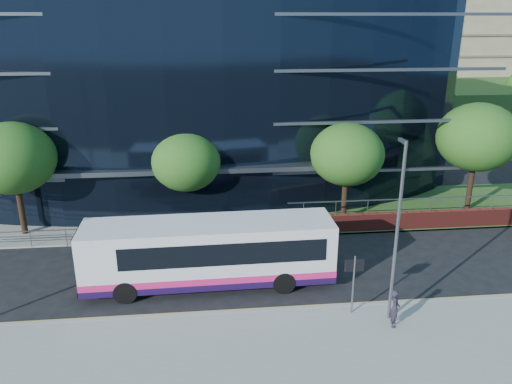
{
  "coord_description": "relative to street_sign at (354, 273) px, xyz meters",
  "views": [
    {
      "loc": [
        -1.71,
        -20.35,
        12.72
      ],
      "look_at": [
        1.18,
        8.0,
        2.61
      ],
      "focal_mm": 35.0,
      "sensor_mm": 36.0,
      "label": 1
    }
  ],
  "objects": [
    {
      "name": "apartment_block",
      "position": [
        27.5,
        58.8,
        8.96
      ],
      "size": [
        60.0,
        42.0,
        30.0
      ],
      "color": "#2D511E",
      "rests_on": "ground"
    },
    {
      "name": "glass_office",
      "position": [
        -8.5,
        22.44,
        5.85
      ],
      "size": [
        44.0,
        23.1,
        16.0
      ],
      "color": "black",
      "rests_on": "ground"
    },
    {
      "name": "tree_far_a",
      "position": [
        -17.5,
        10.59,
        2.71
      ],
      "size": [
        4.95,
        4.95,
        6.98
      ],
      "color": "black",
      "rests_on": "ground"
    },
    {
      "name": "tree_far_d",
      "position": [
        11.5,
        11.59,
        3.04
      ],
      "size": [
        5.28,
        5.28,
        7.44
      ],
      "color": "black",
      "rests_on": "ground"
    },
    {
      "name": "guard_railings",
      "position": [
        -12.5,
        8.59,
        -1.33
      ],
      "size": [
        24.0,
        0.05,
        1.1
      ],
      "color": "slate",
      "rests_on": "ground"
    },
    {
      "name": "streetlight_east",
      "position": [
        1.5,
        -0.59,
        2.29
      ],
      "size": [
        0.15,
        0.77,
        8.0
      ],
      "color": "slate",
      "rests_on": "pavement_near"
    },
    {
      "name": "tree_far_c",
      "position": [
        2.5,
        10.59,
        2.39
      ],
      "size": [
        4.62,
        4.62,
        6.51
      ],
      "color": "black",
      "rests_on": "ground"
    },
    {
      "name": "kerb",
      "position": [
        -4.5,
        0.59,
        -2.07
      ],
      "size": [
        80.0,
        0.25,
        0.16
      ],
      "primitive_type": "cube",
      "color": "gray",
      "rests_on": "ground"
    },
    {
      "name": "far_forecourt",
      "position": [
        -10.5,
        12.59,
        -2.1
      ],
      "size": [
        50.0,
        8.0,
        0.1
      ],
      "primitive_type": "cube",
      "color": "gray",
      "rests_on": "ground"
    },
    {
      "name": "yellow_line_inner",
      "position": [
        -4.5,
        0.94,
        -2.14
      ],
      "size": [
        80.0,
        0.08,
        0.01
      ],
      "primitive_type": "cube",
      "color": "gold",
      "rests_on": "ground"
    },
    {
      "name": "pavement_near",
      "position": [
        -4.5,
        -3.41,
        -2.07
      ],
      "size": [
        80.0,
        8.0,
        0.15
      ],
      "primitive_type": "cube",
      "color": "gray",
      "rests_on": "ground"
    },
    {
      "name": "yellow_line_outer",
      "position": [
        -4.5,
        0.79,
        -2.14
      ],
      "size": [
        80.0,
        0.08,
        0.01
      ],
      "primitive_type": "cube",
      "color": "gold",
      "rests_on": "ground"
    },
    {
      "name": "city_bus",
      "position": [
        -6.16,
        3.41,
        -0.39
      ],
      "size": [
        12.29,
        3.02,
        3.31
      ],
      "rotation": [
        0.0,
        0.0,
        0.02
      ],
      "color": "silver",
      "rests_on": "ground"
    },
    {
      "name": "tree_dist_e",
      "position": [
        19.5,
        41.59,
        2.39
      ],
      "size": [
        4.62,
        4.62,
        6.51
      ],
      "color": "black",
      "rests_on": "ground"
    },
    {
      "name": "pedestrian",
      "position": [
        1.5,
        -1.18,
        -1.15
      ],
      "size": [
        0.54,
        0.7,
        1.71
      ],
      "primitive_type": "imported",
      "rotation": [
        0.0,
        0.0,
        1.34
      ],
      "color": "#251E2E",
      "rests_on": "pavement_near"
    },
    {
      "name": "tree_far_b",
      "position": [
        -7.5,
        11.09,
        2.06
      ],
      "size": [
        4.29,
        4.29,
        6.05
      ],
      "color": "black",
      "rests_on": "ground"
    },
    {
      "name": "ground",
      "position": [
        -4.5,
        1.59,
        -2.15
      ],
      "size": [
        200.0,
        200.0,
        0.0
      ],
      "primitive_type": "plane",
      "color": "black",
      "rests_on": "ground"
    },
    {
      "name": "street_sign",
      "position": [
        0.0,
        0.0,
        0.0
      ],
      "size": [
        0.85,
        0.09,
        2.8
      ],
      "color": "slate",
      "rests_on": "pavement_near"
    }
  ]
}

